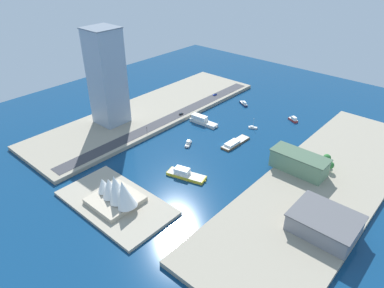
# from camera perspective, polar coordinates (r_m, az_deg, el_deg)

# --- Properties ---
(ground_plane) EXTENTS (440.00, 440.00, 0.00)m
(ground_plane) POSITION_cam_1_polar(r_m,az_deg,el_deg) (286.52, 4.93, 0.07)
(ground_plane) COLOR navy
(quay_west) EXTENTS (70.00, 240.00, 3.15)m
(quay_west) POSITION_cam_1_polar(r_m,az_deg,el_deg) (253.33, 20.72, -6.14)
(quay_west) COLOR #9E937F
(quay_west) RESTS_ON ground_plane
(quay_east) EXTENTS (70.00, 240.00, 3.15)m
(quay_east) POSITION_cam_1_polar(r_m,az_deg,el_deg) (337.48, -6.81, 5.18)
(quay_east) COLOR #9E937F
(quay_east) RESTS_ON ground_plane
(peninsula_point) EXTENTS (75.37, 41.20, 2.00)m
(peninsula_point) POSITION_cam_1_polar(r_m,az_deg,el_deg) (227.93, -12.32, -9.37)
(peninsula_point) COLOR #A89E89
(peninsula_point) RESTS_ON ground_plane
(road_strip) EXTENTS (11.98, 228.00, 0.15)m
(road_strip) POSITION_cam_1_polar(r_m,az_deg,el_deg) (319.92, -3.73, 4.19)
(road_strip) COLOR #38383D
(road_strip) RESTS_ON quay_east
(sailboat_small_white) EXTENTS (8.44, 5.70, 10.12)m
(sailboat_small_white) POSITION_cam_1_polar(r_m,az_deg,el_deg) (312.99, 9.89, 2.68)
(sailboat_small_white) COLOR white
(sailboat_small_white) RESTS_ON ground_plane
(tugboat_red) EXTENTS (11.22, 7.77, 4.28)m
(tugboat_red) POSITION_cam_1_polar(r_m,az_deg,el_deg) (334.47, 16.17, 3.91)
(tugboat_red) COLOR red
(tugboat_red) RESTS_ON ground_plane
(barge_flat_brown) EXTENTS (8.64, 30.30, 3.44)m
(barge_flat_brown) POSITION_cam_1_polar(r_m,az_deg,el_deg) (285.99, 6.96, 0.19)
(barge_flat_brown) COLOR brown
(barge_flat_brown) RESTS_ON ground_plane
(ferry_white_commuter) EXTENTS (29.11, 8.91, 6.94)m
(ferry_white_commuter) POSITION_cam_1_polar(r_m,az_deg,el_deg) (316.46, 1.66, 3.84)
(ferry_white_commuter) COLOR silver
(ferry_white_commuter) RESTS_ON ground_plane
(yacht_sleek_gray) EXTENTS (7.63, 10.77, 3.97)m
(yacht_sleek_gray) POSITION_cam_1_polar(r_m,az_deg,el_deg) (282.56, -0.62, 0.05)
(yacht_sleek_gray) COLOR #999EA3
(yacht_sleek_gray) RESTS_ON ground_plane
(ferry_yellow_fast) EXTENTS (29.72, 15.86, 6.15)m
(ferry_yellow_fast) POSITION_cam_1_polar(r_m,az_deg,el_deg) (245.74, -1.11, -4.93)
(ferry_yellow_fast) COLOR yellow
(ferry_yellow_fast) RESTS_ON ground_plane
(patrol_launch_navy) EXTENTS (13.25, 9.46, 4.03)m
(patrol_launch_navy) POSITION_cam_1_polar(r_m,az_deg,el_deg) (357.96, 8.40, 6.55)
(patrol_launch_navy) COLOR #1E284C
(patrol_launch_navy) RESTS_ON ground_plane
(tower_tall_glass) EXTENTS (25.32, 25.17, 81.79)m
(tower_tall_glass) POSITION_cam_1_polar(r_m,az_deg,el_deg) (306.81, -13.71, 10.50)
(tower_tall_glass) COLOR #8C9EB2
(tower_tall_glass) RESTS_ON quay_east
(terminal_long_green) EXTENTS (39.39, 16.41, 13.61)m
(terminal_long_green) POSITION_cam_1_polar(r_m,az_deg,el_deg) (254.66, 17.04, -2.91)
(terminal_long_green) COLOR slate
(terminal_long_green) RESTS_ON quay_west
(warehouse_low_gray) EXTENTS (35.81, 29.03, 10.91)m
(warehouse_low_gray) POSITION_cam_1_polar(r_m,az_deg,el_deg) (211.44, 20.80, -11.92)
(warehouse_low_gray) COLOR gray
(warehouse_low_gray) RESTS_ON quay_west
(suv_black) EXTENTS (1.99, 4.37, 1.51)m
(suv_black) POSITION_cam_1_polar(r_m,az_deg,el_deg) (326.19, -1.80, 4.94)
(suv_black) COLOR black
(suv_black) RESTS_ON road_strip
(hatchback_blue) EXTENTS (2.09, 4.88, 1.59)m
(hatchback_blue) POSITION_cam_1_polar(r_m,az_deg,el_deg) (369.68, 3.77, 8.07)
(hatchback_blue) COLOR black
(hatchback_blue) RESTS_ON road_strip
(traffic_light_waterfront) EXTENTS (0.36, 0.36, 6.50)m
(traffic_light_waterfront) POSITION_cam_1_polar(r_m,az_deg,el_deg) (293.42, -7.38, 2.37)
(traffic_light_waterfront) COLOR black
(traffic_light_waterfront) RESTS_ON quay_east
(opera_landmark) EXTENTS (34.81, 28.45, 21.60)m
(opera_landmark) POSITION_cam_1_polar(r_m,az_deg,el_deg) (220.78, -12.28, -7.69)
(opera_landmark) COLOR #BCAD93
(opera_landmark) RESTS_ON peninsula_point
(park_tree_cluster) EXTENTS (10.77, 20.42, 8.29)m
(park_tree_cluster) POSITION_cam_1_polar(r_m,az_deg,el_deg) (263.32, 21.21, -3.01)
(park_tree_cluster) COLOR brown
(park_tree_cluster) RESTS_ON quay_west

